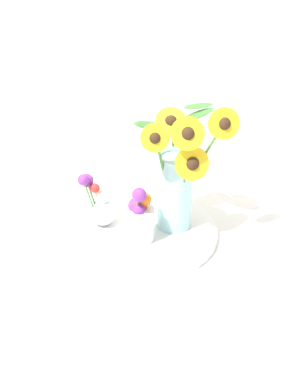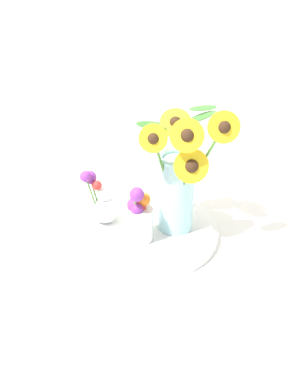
{
  "view_description": "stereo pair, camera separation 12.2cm",
  "coord_description": "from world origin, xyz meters",
  "px_view_note": "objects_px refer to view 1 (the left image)",
  "views": [
    {
      "loc": [
        -0.12,
        -1.01,
        0.75
      ],
      "look_at": [
        0.02,
        0.03,
        0.14
      ],
      "focal_mm": 42.0,
      "sensor_mm": 36.0,
      "label": 1
    },
    {
      "loc": [
        0.0,
        -1.02,
        0.75
      ],
      "look_at": [
        0.02,
        0.03,
        0.14
      ],
      "focal_mm": 42.0,
      "sensor_mm": 36.0,
      "label": 2
    }
  ],
  "objects_px": {
    "vase_small_center": "(140,217)",
    "serving_tray": "(144,231)",
    "mason_jar_sunflowers": "(177,176)",
    "vase_bulb_right": "(100,206)"
  },
  "relations": [
    {
      "from": "vase_small_center",
      "to": "serving_tray",
      "type": "bearing_deg",
      "value": 70.96
    },
    {
      "from": "mason_jar_sunflowers",
      "to": "vase_bulb_right",
      "type": "distance_m",
      "value": 0.23
    },
    {
      "from": "vase_small_center",
      "to": "vase_bulb_right",
      "type": "bearing_deg",
      "value": 139.64
    },
    {
      "from": "serving_tray",
      "to": "vase_small_center",
      "type": "bearing_deg",
      "value": -109.04
    },
    {
      "from": "serving_tray",
      "to": "mason_jar_sunflowers",
      "type": "bearing_deg",
      "value": 0.48
    },
    {
      "from": "vase_bulb_right",
      "to": "mason_jar_sunflowers",
      "type": "bearing_deg",
      "value": -9.54
    },
    {
      "from": "mason_jar_sunflowers",
      "to": "vase_small_center",
      "type": "xyz_separation_m",
      "value": [
        -0.11,
        -0.05,
        -0.09
      ]
    },
    {
      "from": "vase_small_center",
      "to": "vase_bulb_right",
      "type": "distance_m",
      "value": 0.14
    },
    {
      "from": "vase_small_center",
      "to": "vase_bulb_right",
      "type": "xyz_separation_m",
      "value": [
        -0.1,
        0.09,
        -0.01
      ]
    },
    {
      "from": "serving_tray",
      "to": "vase_small_center",
      "type": "relative_size",
      "value": 2.44
    }
  ]
}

